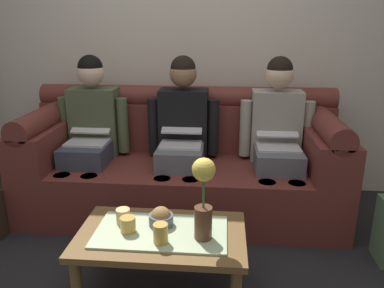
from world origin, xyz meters
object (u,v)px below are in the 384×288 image
Objects in this scene: person_left at (91,129)px; person_right at (277,133)px; person_middle at (182,131)px; cup_near_left at (128,225)px; cup_far_center at (161,233)px; snack_bowl at (161,218)px; coffee_table at (161,241)px; couch at (183,166)px; flower_vase at (203,195)px; cup_near_right at (123,216)px.

person_right is (1.45, -0.00, 0.00)m from person_left.
person_left is at bearing 179.98° from person_middle.
cup_far_center is (0.19, -0.09, 0.01)m from cup_near_left.
snack_bowl is 1.61× the size of cup_near_left.
cup_near_left is at bearing -172.48° from coffee_table.
coffee_table is 0.12m from snack_bowl.
person_left is 1.21m from cup_near_left.
couch is 23.29× the size of cup_far_center.
person_left is 9.13× the size of snack_bowl.
person_right is 1.36× the size of coffee_table.
couch is at bearing 101.82° from flower_vase.
cup_near_left is 0.21m from cup_far_center.
person_middle is 11.81× the size of cup_far_center.
cup_near_left is 0.98× the size of cup_near_right.
person_right is 14.44× the size of cup_near_right.
couch reaches higher than cup_far_center.
cup_near_left is (-0.17, -0.02, 0.10)m from coffee_table.
person_right reaches higher than snack_bowl.
person_right is 9.13× the size of snack_bowl.
snack_bowl is 0.18m from cup_near_left.
flower_vase is (-0.50, -1.08, -0.02)m from person_right.
person_middle and person_right have the same top height.
snack_bowl is at bearing 154.97° from flower_vase.
flower_vase is 0.33m from snack_bowl.
person_middle is at bearing 77.12° from cup_near_right.
person_left is 1.44m from flower_vase.
cup_near_left is (-0.17, -1.06, -0.22)m from person_middle.
cup_near_right is (0.50, -0.97, -0.22)m from person_left.
flower_vase reaches higher than coffee_table.
person_left is at bearing 122.92° from cup_far_center.
person_middle is 1.09m from cup_near_left.
person_right is 1.30m from coffee_table.
cup_near_left is at bearing -99.24° from couch.
coffee_table is 10.62× the size of cup_near_right.
person_middle reaches higher than cup_near_right.
couch is 0.98m from snack_bowl.
cup_near_right is at bearing -62.62° from person_left.
cup_far_center is at bearing -163.55° from flower_vase.
cup_near_left is (-0.40, 0.03, -0.20)m from flower_vase.
person_right reaches higher than couch.
flower_vase is (0.23, -1.08, -0.02)m from person_middle.
snack_bowl is (-0.01, -0.97, -0.22)m from person_middle.
person_middle reaches higher than snack_bowl.
flower_vase is at bearing -14.09° from cup_near_right.
coffee_table is at bearing -90.00° from couch.
couch is 0.78m from person_left.
couch is at bearing 0.33° from person_left.
snack_bowl is at bearing -0.55° from cup_near_right.
person_left is 1.45m from person_right.
person_middle is 1.36× the size of coffee_table.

